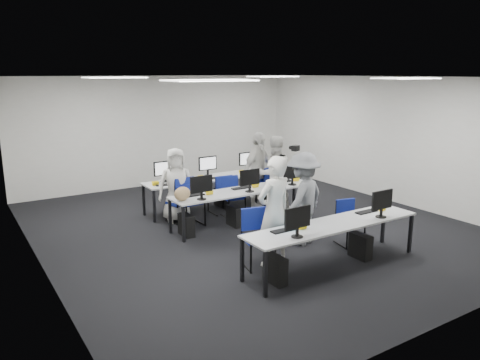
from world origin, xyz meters
TOP-DOWN VIEW (x-y plane):
  - room at (0.00, 0.00)m, footprint 9.00×9.02m
  - ceiling_panels at (0.00, 0.00)m, footprint 5.20×4.60m
  - desk_front at (0.00, -2.40)m, footprint 3.20×0.70m
  - desk_mid at (0.00, 0.20)m, footprint 3.20×0.70m
  - desk_back at (0.00, 1.60)m, footprint 3.20×0.70m
  - equipment_front at (-0.19, -2.42)m, footprint 2.51×0.41m
  - equipment_mid at (-0.19, 0.18)m, footprint 2.91×0.41m
  - equipment_back at (0.19, 1.62)m, footprint 2.91×0.41m
  - chair_0 at (-1.01, -1.74)m, footprint 0.56×0.59m
  - chair_1 at (0.95, -1.84)m, footprint 0.48×0.51m
  - chair_2 at (-0.99, 0.76)m, footprint 0.49×0.54m
  - chair_3 at (0.05, 0.76)m, footprint 0.48×0.52m
  - chair_4 at (1.00, 0.82)m, footprint 0.44×0.48m
  - chair_5 at (-1.09, 1.07)m, footprint 0.49×0.52m
  - chair_6 at (-0.03, 1.15)m, footprint 0.46×0.50m
  - chair_7 at (1.20, 1.11)m, footprint 0.47×0.51m
  - handbag at (-1.45, 0.13)m, footprint 0.35×0.25m
  - student_0 at (-0.76, -1.83)m, footprint 0.71×0.51m
  - student_1 at (1.09, 0.66)m, footprint 0.97×0.84m
  - student_2 at (-1.11, 1.13)m, footprint 0.88×0.71m
  - student_3 at (0.90, 1.03)m, footprint 1.12×0.80m
  - photographer at (0.25, -1.33)m, footprint 1.26×0.98m
  - dslr_camera at (0.19, -1.17)m, footprint 0.19×0.22m

SIDE VIEW (x-z plane):
  - chair_5 at x=-1.09m, z-range -0.15..0.66m
  - chair_1 at x=0.95m, z-range -0.15..0.67m
  - chair_3 at x=0.05m, z-range -0.16..0.72m
  - chair_6 at x=-0.03m, z-range -0.16..0.72m
  - chair_4 at x=1.00m, z-range -0.16..0.73m
  - chair_0 at x=-1.01m, z-range -0.17..0.76m
  - chair_7 at x=1.20m, z-range -0.17..0.77m
  - chair_2 at x=-0.99m, z-range -0.18..0.79m
  - equipment_mid at x=-0.19m, z-range -0.24..0.95m
  - equipment_back at x=0.19m, z-range -0.24..0.95m
  - equipment_front at x=-0.19m, z-range -0.24..0.95m
  - desk_front at x=0.00m, z-range 0.32..1.05m
  - desk_mid at x=0.00m, z-range 0.32..1.05m
  - desk_back at x=0.00m, z-range 0.32..1.05m
  - student_2 at x=-1.11m, z-range 0.00..1.57m
  - photographer at x=0.25m, z-range 0.00..1.71m
  - student_1 at x=1.09m, z-range 0.00..1.72m
  - handbag at x=-1.45m, z-range 0.73..1.00m
  - student_3 at x=0.90m, z-range 0.00..1.77m
  - student_0 at x=-0.76m, z-range 0.00..1.82m
  - room at x=0.00m, z-range 0.00..3.00m
  - dslr_camera at x=0.19m, z-range 1.71..1.81m
  - ceiling_panels at x=0.00m, z-range 2.98..2.99m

